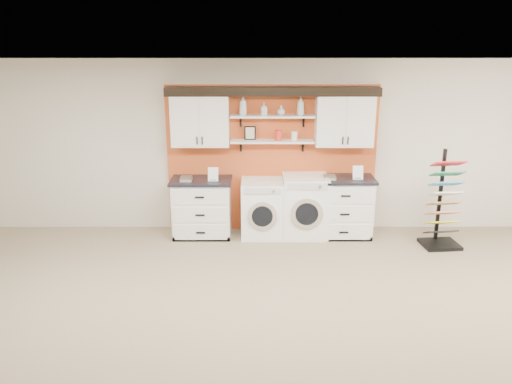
{
  "coord_description": "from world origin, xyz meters",
  "views": [
    {
      "loc": [
        -0.27,
        -3.99,
        3.1
      ],
      "look_at": [
        -0.26,
        2.3,
        1.15
      ],
      "focal_mm": 35.0,
      "sensor_mm": 36.0,
      "label": 1
    }
  ],
  "objects_px": {
    "base_cabinet_left": "(202,207)",
    "washer": "(262,208)",
    "base_cabinet_right": "(342,207)",
    "dryer": "(305,206)",
    "sample_rack": "(442,216)"
  },
  "relations": [
    {
      "from": "dryer",
      "to": "base_cabinet_left",
      "type": "bearing_deg",
      "value": 179.88
    },
    {
      "from": "base_cabinet_right",
      "to": "sample_rack",
      "type": "distance_m",
      "value": 1.54
    },
    {
      "from": "washer",
      "to": "dryer",
      "type": "height_order",
      "value": "dryer"
    },
    {
      "from": "washer",
      "to": "dryer",
      "type": "relative_size",
      "value": 0.92
    },
    {
      "from": "base_cabinet_right",
      "to": "sample_rack",
      "type": "height_order",
      "value": "sample_rack"
    },
    {
      "from": "washer",
      "to": "sample_rack",
      "type": "height_order",
      "value": "sample_rack"
    },
    {
      "from": "dryer",
      "to": "sample_rack",
      "type": "relative_size",
      "value": 0.66
    },
    {
      "from": "base_cabinet_left",
      "to": "washer",
      "type": "distance_m",
      "value": 0.97
    },
    {
      "from": "base_cabinet_left",
      "to": "washer",
      "type": "height_order",
      "value": "base_cabinet_left"
    },
    {
      "from": "washer",
      "to": "sample_rack",
      "type": "relative_size",
      "value": 0.61
    },
    {
      "from": "washer",
      "to": "dryer",
      "type": "distance_m",
      "value": 0.69
    },
    {
      "from": "washer",
      "to": "dryer",
      "type": "bearing_deg",
      "value": 0.0
    },
    {
      "from": "base_cabinet_left",
      "to": "base_cabinet_right",
      "type": "distance_m",
      "value": 2.26
    },
    {
      "from": "base_cabinet_right",
      "to": "base_cabinet_left",
      "type": "bearing_deg",
      "value": 180.0
    },
    {
      "from": "base_cabinet_left",
      "to": "washer",
      "type": "relative_size",
      "value": 1.05
    }
  ]
}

